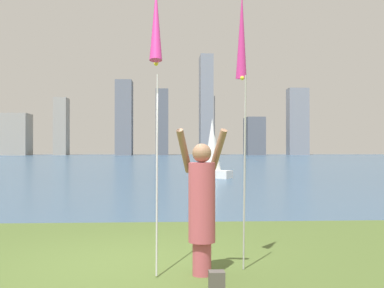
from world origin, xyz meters
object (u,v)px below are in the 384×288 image
(kite_flag_left, at_px, (156,33))
(bag, at_px, (217,282))
(kite_flag_right, at_px, (242,41))
(sailboat_0, at_px, (213,150))
(person, at_px, (202,203))

(kite_flag_left, distance_m, bag, 3.17)
(kite_flag_left, relative_size, kite_flag_right, 0.95)
(kite_flag_right, xyz_separation_m, sailboat_0, (1.51, 19.86, -1.68))
(bag, height_order, sailboat_0, sailboat_0)
(kite_flag_right, distance_m, sailboat_0, 19.99)
(person, bearing_deg, kite_flag_right, 45.83)
(bag, bearing_deg, sailboat_0, 84.56)
(person, bearing_deg, kite_flag_left, -134.85)
(bag, distance_m, sailboat_0, 21.21)
(kite_flag_right, height_order, sailboat_0, sailboat_0)
(kite_flag_right, relative_size, sailboat_0, 0.85)
(kite_flag_left, xyz_separation_m, bag, (0.73, -0.42, -3.05))
(kite_flag_right, distance_m, bag, 3.40)
(person, height_order, bag, person)
(sailboat_0, bearing_deg, kite_flag_left, -97.54)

